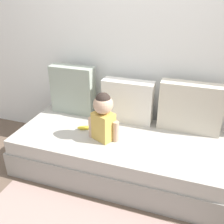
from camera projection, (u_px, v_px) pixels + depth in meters
name	position (u px, v px, depth m)	size (l,w,h in m)	color
ground_plane	(117.00, 169.00, 2.65)	(12.00, 12.00, 0.00)	brown
back_wall	(135.00, 49.00, 2.64)	(5.22, 0.10, 2.23)	white
couch	(117.00, 153.00, 2.56)	(2.02, 0.89, 0.40)	#9C978F
throw_pillow_left	(73.00, 90.00, 2.82)	(0.48, 0.16, 0.53)	#99A393
throw_pillow_center	(128.00, 101.00, 2.66)	(0.53, 0.16, 0.44)	silver
throw_pillow_right	(190.00, 108.00, 2.47)	(0.60, 0.16, 0.49)	beige
toddler	(103.00, 115.00, 2.32)	(0.30, 0.21, 0.47)	gold
banana	(86.00, 128.00, 2.57)	(0.17, 0.04, 0.04)	yellow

